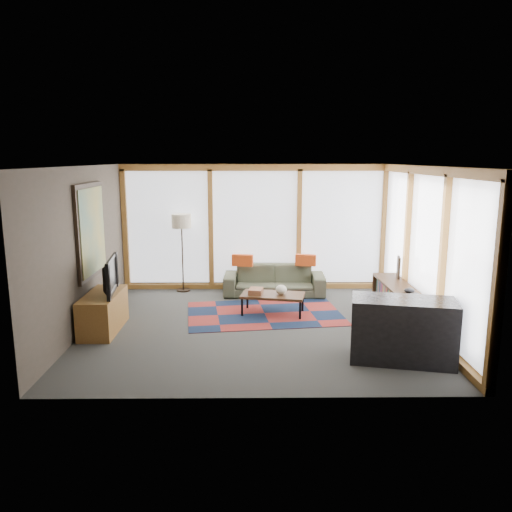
{
  "coord_description": "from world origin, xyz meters",
  "views": [
    {
      "loc": [
        -0.09,
        -7.83,
        2.72
      ],
      "look_at": [
        0.0,
        0.4,
        1.1
      ],
      "focal_mm": 35.0,
      "sensor_mm": 36.0,
      "label": 1
    }
  ],
  "objects_px": {
    "tv_console": "(103,312)",
    "television": "(106,276)",
    "sofa": "(274,280)",
    "floor_lamp": "(182,253)",
    "bar_counter": "(403,330)",
    "bookshelf": "(402,306)",
    "coffee_table": "(273,304)"
  },
  "relations": [
    {
      "from": "floor_lamp",
      "to": "tv_console",
      "type": "distance_m",
      "value": 2.65
    },
    {
      "from": "floor_lamp",
      "to": "bar_counter",
      "type": "height_order",
      "value": "floor_lamp"
    },
    {
      "from": "sofa",
      "to": "bookshelf",
      "type": "bearing_deg",
      "value": -39.93
    },
    {
      "from": "television",
      "to": "floor_lamp",
      "type": "bearing_deg",
      "value": -27.72
    },
    {
      "from": "coffee_table",
      "to": "bar_counter",
      "type": "relative_size",
      "value": 0.8
    },
    {
      "from": "tv_console",
      "to": "bookshelf",
      "type": "bearing_deg",
      "value": 3.36
    },
    {
      "from": "television",
      "to": "bar_counter",
      "type": "height_order",
      "value": "television"
    },
    {
      "from": "bookshelf",
      "to": "television",
      "type": "bearing_deg",
      "value": -176.9
    },
    {
      "from": "tv_console",
      "to": "television",
      "type": "relative_size",
      "value": 1.21
    },
    {
      "from": "sofa",
      "to": "bookshelf",
      "type": "distance_m",
      "value": 2.75
    },
    {
      "from": "sofa",
      "to": "bookshelf",
      "type": "xyz_separation_m",
      "value": [
        2.04,
        -1.84,
        0.0
      ]
    },
    {
      "from": "floor_lamp",
      "to": "bookshelf",
      "type": "height_order",
      "value": "floor_lamp"
    },
    {
      "from": "sofa",
      "to": "floor_lamp",
      "type": "bearing_deg",
      "value": 173.11
    },
    {
      "from": "coffee_table",
      "to": "tv_console",
      "type": "xyz_separation_m",
      "value": [
        -2.75,
        -0.83,
        0.12
      ]
    },
    {
      "from": "floor_lamp",
      "to": "coffee_table",
      "type": "bearing_deg",
      "value": -41.46
    },
    {
      "from": "sofa",
      "to": "coffee_table",
      "type": "height_order",
      "value": "sofa"
    },
    {
      "from": "sofa",
      "to": "bar_counter",
      "type": "relative_size",
      "value": 1.48
    },
    {
      "from": "sofa",
      "to": "tv_console",
      "type": "relative_size",
      "value": 1.66
    },
    {
      "from": "bar_counter",
      "to": "sofa",
      "type": "bearing_deg",
      "value": 127.0
    },
    {
      "from": "sofa",
      "to": "coffee_table",
      "type": "relative_size",
      "value": 1.85
    },
    {
      "from": "floor_lamp",
      "to": "bookshelf",
      "type": "xyz_separation_m",
      "value": [
        3.92,
        -2.13,
        -0.5
      ]
    },
    {
      "from": "floor_lamp",
      "to": "television",
      "type": "distance_m",
      "value": 2.55
    },
    {
      "from": "coffee_table",
      "to": "television",
      "type": "distance_m",
      "value": 2.89
    },
    {
      "from": "tv_console",
      "to": "sofa",
      "type": "bearing_deg",
      "value": 36.87
    },
    {
      "from": "floor_lamp",
      "to": "sofa",
      "type": "bearing_deg",
      "value": -8.9
    },
    {
      "from": "sofa",
      "to": "coffee_table",
      "type": "distance_m",
      "value": 1.3
    },
    {
      "from": "sofa",
      "to": "television",
      "type": "bearing_deg",
      "value": -140.83
    },
    {
      "from": "bar_counter",
      "to": "bookshelf",
      "type": "bearing_deg",
      "value": 85.2
    },
    {
      "from": "television",
      "to": "bar_counter",
      "type": "bearing_deg",
      "value": -113.78
    },
    {
      "from": "coffee_table",
      "to": "bookshelf",
      "type": "height_order",
      "value": "bookshelf"
    },
    {
      "from": "sofa",
      "to": "floor_lamp",
      "type": "distance_m",
      "value": 1.97
    },
    {
      "from": "bookshelf",
      "to": "tv_console",
      "type": "xyz_separation_m",
      "value": [
        -4.88,
        -0.29,
        0.01
      ]
    }
  ]
}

